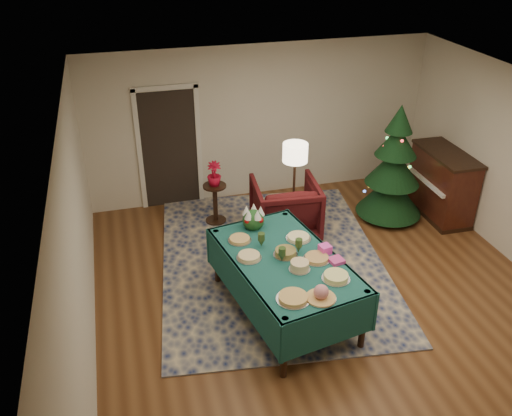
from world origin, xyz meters
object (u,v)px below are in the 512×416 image
object	(u,v)px
floor_lamp	(295,158)
buffet_table	(285,270)
side_table	(215,204)
potted_plant	(214,179)
piano	(442,185)
armchair	(285,206)
christmas_tree	(393,169)
gift_box	(325,249)

from	to	relation	value
floor_lamp	buffet_table	bearing A→B (deg)	-112.02
side_table	potted_plant	distance (m)	0.46
buffet_table	side_table	xyz separation A→B (m)	(-0.38, 2.50, -0.34)
floor_lamp	potted_plant	world-z (taller)	floor_lamp
piano	buffet_table	bearing A→B (deg)	-152.15
armchair	potted_plant	world-z (taller)	armchair
armchair	christmas_tree	size ratio (longest dim) A/B	0.52
floor_lamp	potted_plant	xyz separation A→B (m)	(-1.11, 0.70, -0.53)
gift_box	piano	size ratio (longest dim) A/B	0.10
floor_lamp	potted_plant	distance (m)	1.41
buffet_table	side_table	world-z (taller)	buffet_table
side_table	potted_plant	world-z (taller)	potted_plant
armchair	christmas_tree	xyz separation A→B (m)	(1.86, 0.07, 0.38)
armchair	floor_lamp	distance (m)	0.82
piano	gift_box	bearing A→B (deg)	-147.78
floor_lamp	side_table	bearing A→B (deg)	147.93
floor_lamp	potted_plant	size ratio (longest dim) A/B	3.87
buffet_table	gift_box	size ratio (longest dim) A/B	17.48
armchair	side_table	size ratio (longest dim) A/B	1.49
gift_box	side_table	size ratio (longest dim) A/B	0.20
buffet_table	armchair	world-z (taller)	armchair
buffet_table	side_table	bearing A→B (deg)	98.69
gift_box	piano	distance (m)	3.35
side_table	christmas_tree	xyz separation A→B (m)	(2.85, -0.60, 0.55)
christmas_tree	piano	distance (m)	0.93
armchair	floor_lamp	bearing A→B (deg)	170.43
floor_lamp	armchair	bearing A→B (deg)	165.21
gift_box	christmas_tree	bearing A→B (deg)	44.42
armchair	potted_plant	bearing A→B (deg)	-28.60
floor_lamp	christmas_tree	size ratio (longest dim) A/B	0.79
potted_plant	christmas_tree	world-z (taller)	christmas_tree
piano	armchair	bearing A→B (deg)	178.47
buffet_table	piano	size ratio (longest dim) A/B	1.76
buffet_table	gift_box	world-z (taller)	gift_box
side_table	christmas_tree	bearing A→B (deg)	-11.85
gift_box	potted_plant	world-z (taller)	gift_box
armchair	piano	bearing A→B (deg)	-176.31
armchair	potted_plant	distance (m)	1.23
gift_box	floor_lamp	distance (m)	1.88
gift_box	armchair	size ratio (longest dim) A/B	0.13
buffet_table	piano	distance (m)	3.77
potted_plant	piano	size ratio (longest dim) A/B	0.30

